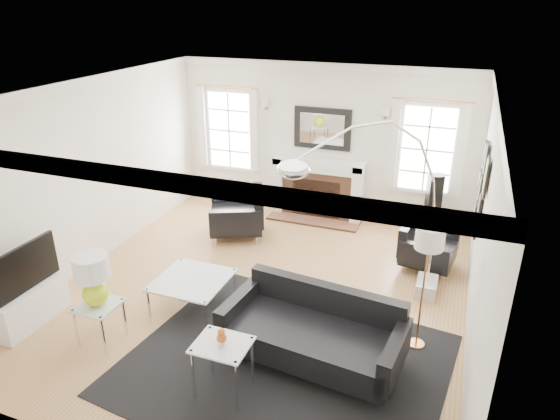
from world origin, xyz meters
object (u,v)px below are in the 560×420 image
at_px(fireplace, 318,189).
at_px(arc_floor_lamp, 369,211).
at_px(sofa, 314,332).
at_px(coffee_table, 192,281).
at_px(gourd_lamp, 93,277).
at_px(armchair_right, 425,248).
at_px(armchair_left, 240,215).

distance_m(fireplace, arc_floor_lamp, 3.19).
relative_size(fireplace, sofa, 0.81).
xyz_separation_m(coffee_table, gourd_lamp, (-0.65, -1.05, 0.51)).
xyz_separation_m(sofa, armchair_right, (0.97, 2.61, -0.04)).
relative_size(armchair_left, arc_floor_lamp, 0.48).
bearing_deg(arc_floor_lamp, armchair_right, 65.74).
relative_size(gourd_lamp, arc_floor_lamp, 0.25).
xyz_separation_m(fireplace, armchair_left, (-1.03, -1.23, -0.17)).
height_order(sofa, armchair_left, armchair_left).
bearing_deg(gourd_lamp, fireplace, 73.10).
distance_m(coffee_table, gourd_lamp, 1.34).
relative_size(sofa, coffee_table, 2.30).
height_order(fireplace, coffee_table, fireplace).
bearing_deg(arc_floor_lamp, armchair_left, 149.07).
distance_m(gourd_lamp, arc_floor_lamp, 3.36).
xyz_separation_m(fireplace, armchair_right, (2.08, -1.27, -0.22)).
distance_m(coffee_table, arc_floor_lamp, 2.49).
bearing_deg(sofa, armchair_left, 128.97).
bearing_deg(sofa, gourd_lamp, -166.30).
bearing_deg(fireplace, arc_floor_lamp, -62.08).
distance_m(sofa, coffee_table, 1.88).
xyz_separation_m(sofa, arc_floor_lamp, (0.32, 1.17, 1.06)).
distance_m(fireplace, gourd_lamp, 4.70).
bearing_deg(armchair_left, gourd_lamp, -95.86).
bearing_deg(arc_floor_lamp, fireplace, 117.92).
distance_m(armchair_left, armchair_right, 3.11).
bearing_deg(arc_floor_lamp, gourd_lamp, -147.57).
bearing_deg(coffee_table, arc_floor_lamp, 18.77).
xyz_separation_m(armchair_left, coffee_table, (0.32, -2.20, 0.00)).
distance_m(fireplace, coffee_table, 3.51).
distance_m(sofa, gourd_lamp, 2.60).
bearing_deg(gourd_lamp, arc_floor_lamp, 32.43).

